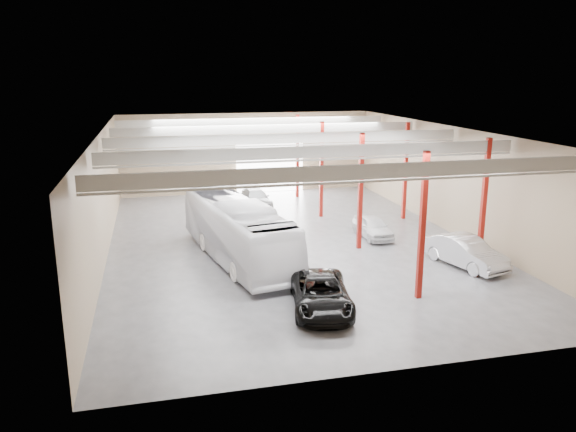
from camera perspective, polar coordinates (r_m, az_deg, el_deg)
name	(u,v)px	position (r m, az deg, el deg)	size (l,w,h in m)	color
depot_shell	(291,163)	(34.64, 0.28, 5.39)	(22.12, 32.12, 7.06)	#48484D
coach_bus	(237,230)	(31.83, -5.16, -1.47)	(2.90, 12.38, 3.45)	white
black_sedan	(321,294)	(25.43, 3.38, -7.88)	(2.52, 5.46, 1.52)	black
car_row_a	(287,256)	(30.36, -0.07, -4.04)	(1.87, 4.65, 1.59)	white
car_row_b	(249,220)	(37.98, -3.94, -0.40)	(1.53, 4.40, 1.45)	#B1B0B5
car_row_c	(256,198)	(44.65, -3.27, 1.81)	(1.94, 4.76, 1.38)	gray
car_right_near	(465,252)	(32.37, 17.55, -3.48)	(1.76, 5.05, 1.66)	silver
car_right_far	(373,227)	(36.73, 8.61, -1.08)	(1.66, 4.12, 1.40)	silver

